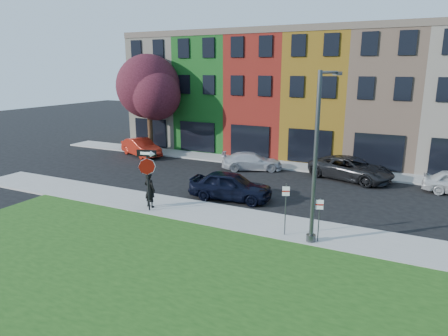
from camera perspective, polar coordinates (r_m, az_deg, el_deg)
The scene contains 14 objects.
ground at distance 17.49m, azimuth -1.67°, elevation -10.80°, with size 120.00×120.00×0.00m, color black.
sidewalk_near at distance 19.29m, azimuth 7.88°, elevation -8.28°, with size 40.00×3.00×0.12m, color gray.
sidewalk_far at distance 31.69m, azimuth 6.20°, elevation 0.67°, with size 40.00×2.40×0.12m, color gray.
rowhouse_block at distance 36.65m, azimuth 10.53°, elevation 10.13°, with size 30.00×10.12×10.00m.
stop_sign at distance 20.72m, azimuth -10.91°, elevation 0.04°, with size 1.02×0.31×3.23m.
man at distance 21.60m, azimuth -10.57°, elevation -3.09°, with size 0.76×0.56×1.90m, color black.
sedan_near at distance 22.89m, azimuth 0.94°, elevation -2.54°, with size 4.92×2.32×1.62m, color black.
parked_car_red at distance 35.08m, azimuth -11.76°, elevation 2.92°, with size 4.82×3.33×1.51m, color maroon.
parked_car_silver at distance 29.70m, azimuth 3.99°, elevation 0.98°, with size 4.81×3.47×1.29m, color #BBBBC0.
parked_car_dark at distance 28.25m, azimuth 17.69°, elevation -0.08°, with size 6.08×4.10×1.55m, color black.
street_lamp at distance 16.93m, azimuth 13.19°, elevation 1.37°, with size 0.62×2.57×7.17m.
parking_sign_a at distance 17.76m, azimuth 8.79°, elevation -5.05°, with size 0.30×0.15×2.37m.
parking_sign_b at distance 17.44m, azimuth 13.43°, elevation -6.46°, with size 0.31×0.15×1.94m.
tree_purple at distance 36.01m, azimuth -10.56°, elevation 11.15°, with size 6.63×5.80×8.45m.
Camera 1 is at (7.44, -14.02, 7.35)m, focal length 32.00 mm.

